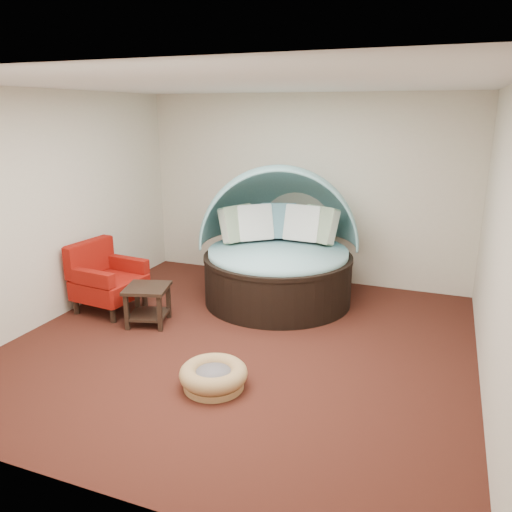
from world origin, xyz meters
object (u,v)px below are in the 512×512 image
(pet_basket, at_px, (214,376))
(side_table, at_px, (148,300))
(red_armchair, at_px, (106,279))
(canopy_daybed, at_px, (278,239))

(pet_basket, height_order, side_table, side_table)
(pet_basket, relative_size, red_armchair, 0.81)
(side_table, bearing_deg, pet_basket, -37.05)
(canopy_daybed, relative_size, pet_basket, 3.52)
(pet_basket, distance_m, side_table, 1.76)
(red_armchair, relative_size, side_table, 1.46)
(canopy_daybed, height_order, side_table, canopy_daybed)
(side_table, bearing_deg, canopy_daybed, 49.88)
(canopy_daybed, bearing_deg, pet_basket, -103.58)
(red_armchair, distance_m, side_table, 0.81)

